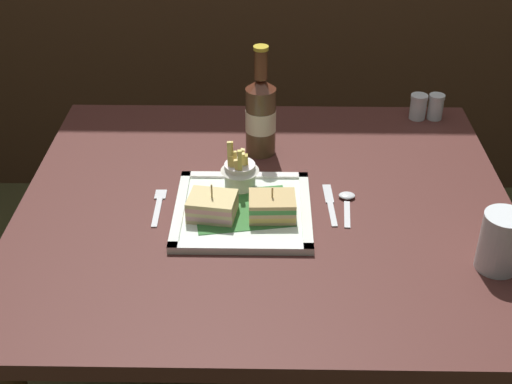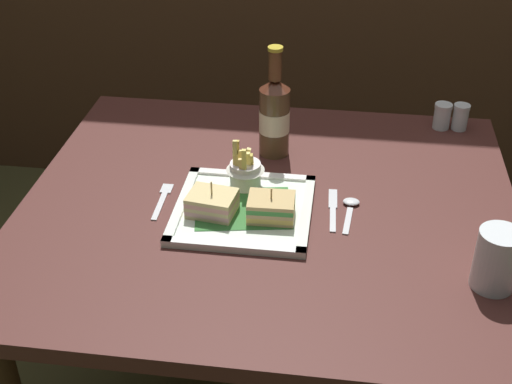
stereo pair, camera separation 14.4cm
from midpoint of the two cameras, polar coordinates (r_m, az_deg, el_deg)
dining_table at (r=1.55m, az=-1.78°, el=-4.54°), size 1.04×0.93×0.75m
square_plate at (r=1.45m, az=-3.81°, el=-1.63°), size 0.28×0.28×0.02m
sandwich_half_left at (r=1.42m, az=-6.34°, el=-1.26°), size 0.10×0.09×0.07m
sandwich_half_right at (r=1.41m, az=-1.47°, el=-1.30°), size 0.10×0.08×0.07m
fries_cup at (r=1.49m, az=-3.98°, el=1.67°), size 0.08×0.08×0.11m
beer_bottle at (r=1.62m, az=-2.06°, el=6.25°), size 0.07×0.07×0.26m
water_glass at (r=1.33m, az=16.46°, el=-4.22°), size 0.08×0.08×0.12m
fork at (r=1.49m, az=-10.55°, el=-1.15°), size 0.02×0.14×0.00m
knife at (r=1.48m, az=3.40°, el=-0.98°), size 0.02×0.16×0.00m
spoon at (r=1.48m, az=4.79°, el=-0.77°), size 0.04×0.13×0.01m
salt_shaker at (r=1.84m, az=10.95°, el=6.64°), size 0.04×0.04×0.07m
pepper_shaker at (r=1.85m, az=12.32°, el=6.61°), size 0.04×0.04×0.07m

